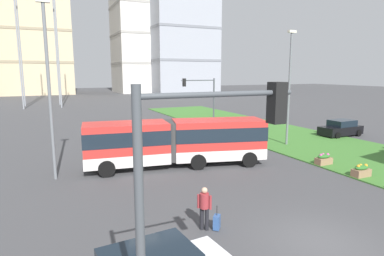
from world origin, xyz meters
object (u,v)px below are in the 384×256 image
at_px(flower_planter_1, 361,171).
at_px(streetlight_left, 49,85).
at_px(apartment_tower_westcentre, 33,17).
at_px(rolling_suitcase, 217,222).
at_px(traffic_light_near_left, 193,190).
at_px(traffic_light_far_right, 203,95).
at_px(car_black_sedan, 341,128).
at_px(articulated_bus, 177,141).
at_px(pedestrian_crossing, 204,205).
at_px(flower_planter_2, 324,159).
at_px(apartment_tower_eastcentre, 179,15).
at_px(apartment_tower_centre, 138,8).
at_px(streetlight_median, 289,84).

height_order(flower_planter_1, streetlight_left, streetlight_left).
bearing_deg(flower_planter_1, apartment_tower_westcentre, 101.00).
height_order(rolling_suitcase, traffic_light_near_left, traffic_light_near_left).
bearing_deg(traffic_light_far_right, car_black_sedan, -35.08).
height_order(articulated_bus, rolling_suitcase, articulated_bus).
relative_size(pedestrian_crossing, flower_planter_2, 1.58).
distance_m(flower_planter_2, apartment_tower_eastcentre, 86.28).
relative_size(pedestrian_crossing, apartment_tower_centre, 0.03).
bearing_deg(apartment_tower_centre, pedestrian_crossing, -104.16).
relative_size(traffic_light_near_left, traffic_light_far_right, 1.07).
height_order(car_black_sedan, traffic_light_near_left, traffic_light_near_left).
bearing_deg(pedestrian_crossing, apartment_tower_westcentre, 94.01).
xyz_separation_m(car_black_sedan, traffic_light_near_left, (-23.80, -17.20, 3.28)).
height_order(flower_planter_2, apartment_tower_eastcentre, apartment_tower_eastcentre).
height_order(flower_planter_1, flower_planter_2, same).
distance_m(articulated_bus, streetlight_left, 8.35).
relative_size(rolling_suitcase, streetlight_median, 0.10).
height_order(streetlight_left, apartment_tower_westcentre, apartment_tower_westcentre).
distance_m(rolling_suitcase, flower_planter_1, 11.02).
xyz_separation_m(flower_planter_2, streetlight_median, (1.90, 5.86, 4.75)).
distance_m(apartment_tower_westcentre, apartment_tower_centre, 30.07).
bearing_deg(apartment_tower_centre, traffic_light_far_right, -100.58).
xyz_separation_m(articulated_bus, flower_planter_1, (8.93, -6.79, -1.23)).
height_order(pedestrian_crossing, traffic_light_near_left, traffic_light_near_left).
relative_size(flower_planter_1, traffic_light_near_left, 0.19).
height_order(flower_planter_2, apartment_tower_westcentre, apartment_tower_westcentre).
bearing_deg(apartment_tower_westcentre, rolling_suitcase, -85.73).
xyz_separation_m(articulated_bus, apartment_tower_westcentre, (-8.91, 85.02, 19.81)).
relative_size(rolling_suitcase, apartment_tower_westcentre, 0.02).
height_order(articulated_bus, apartment_tower_eastcentre, apartment_tower_eastcentre).
relative_size(car_black_sedan, flower_planter_2, 4.07).
distance_m(rolling_suitcase, apartment_tower_centre, 97.93).
distance_m(pedestrian_crossing, rolling_suitcase, 0.85).
distance_m(car_black_sedan, flower_planter_2, 11.67).
xyz_separation_m(traffic_light_near_left, streetlight_left, (-1.99, 14.75, 1.41)).
bearing_deg(pedestrian_crossing, articulated_bus, 74.85).
xyz_separation_m(articulated_bus, apartment_tower_eastcentre, (31.57, 76.07, 21.69)).
bearing_deg(traffic_light_far_right, traffic_light_near_left, -116.92).
relative_size(rolling_suitcase, flower_planter_1, 0.88).
bearing_deg(pedestrian_crossing, car_black_sedan, 29.18).
xyz_separation_m(traffic_light_far_right, apartment_tower_eastcentre, (24.31, 65.38, 19.50)).
bearing_deg(apartment_tower_centre, flower_planter_2, -97.75).
xyz_separation_m(rolling_suitcase, apartment_tower_centre, (22.65, 91.79, 25.56)).
distance_m(apartment_tower_westcentre, apartment_tower_eastcentre, 41.50).
relative_size(flower_planter_1, streetlight_left, 0.11).
relative_size(articulated_bus, apartment_tower_centre, 0.23).
relative_size(rolling_suitcase, traffic_light_near_left, 0.16).
xyz_separation_m(apartment_tower_westcentre, apartment_tower_eastcentre, (40.48, -8.95, 1.88)).
xyz_separation_m(flower_planter_2, apartment_tower_centre, (11.83, 86.88, 25.44)).
bearing_deg(apartment_tower_eastcentre, apartment_tower_westcentre, 167.54).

